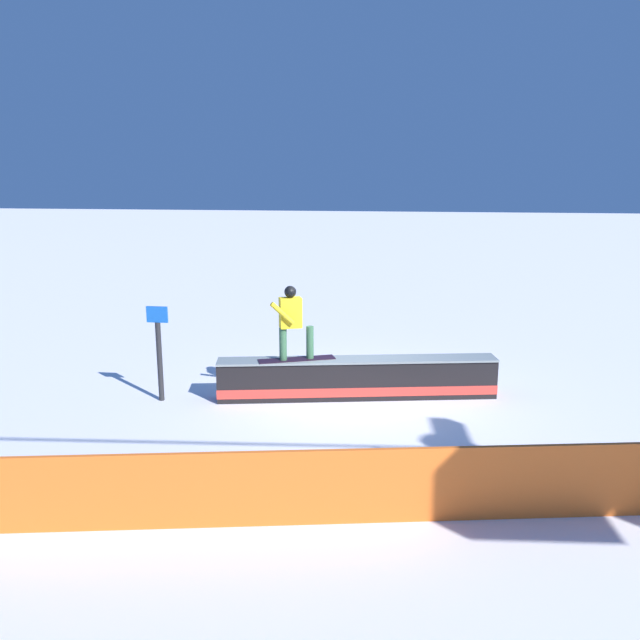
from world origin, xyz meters
TOP-DOWN VIEW (x-y plane):
  - ground_plane at (0.00, 0.00)m, footprint 120.00×120.00m
  - grind_box at (0.00, 0.00)m, footprint 5.28×1.51m
  - snowboarder at (1.20, 0.25)m, footprint 1.45×0.79m
  - safety_fence at (0.00, 4.60)m, footprint 9.66×1.92m
  - trail_marker at (3.65, 0.64)m, footprint 0.40×0.10m

SIDE VIEW (x-z plane):
  - ground_plane at x=0.00m, z-range 0.00..0.00m
  - grind_box at x=0.00m, z-range -0.04..0.74m
  - safety_fence at x=0.00m, z-range 0.00..0.97m
  - trail_marker at x=3.65m, z-range 0.07..1.88m
  - snowboarder at x=1.20m, z-range 0.83..2.24m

